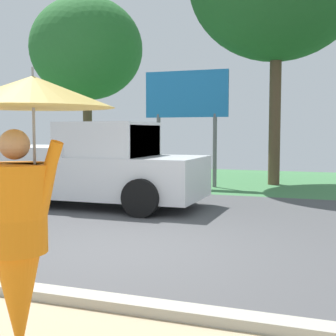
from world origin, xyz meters
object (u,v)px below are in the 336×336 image
at_px(monk_pedestrian, 22,204).
at_px(roadside_billboard, 186,102).
at_px(tree_center_back, 87,49).
at_px(pickup_truck, 90,167).

xyz_separation_m(monk_pedestrian, roadside_billboard, (-2.11, 10.75, 1.39)).
distance_m(monk_pedestrian, roadside_billboard, 11.04).
distance_m(roadside_billboard, tree_center_back, 6.21).
relative_size(monk_pedestrian, pickup_truck, 0.41).
bearing_deg(tree_center_back, roadside_billboard, -29.57).
relative_size(pickup_truck, tree_center_back, 0.75).
height_order(pickup_truck, tree_center_back, tree_center_back).
relative_size(monk_pedestrian, tree_center_back, 0.31).
height_order(roadside_billboard, tree_center_back, tree_center_back).
bearing_deg(pickup_truck, monk_pedestrian, -70.56).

